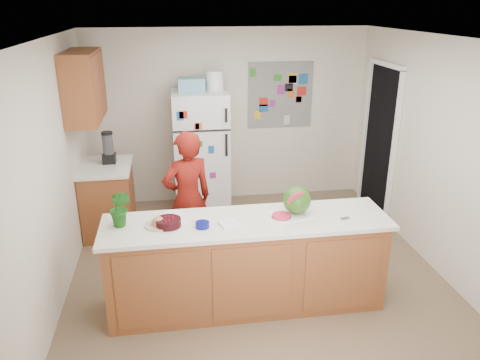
{
  "coord_description": "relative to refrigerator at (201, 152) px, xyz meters",
  "views": [
    {
      "loc": [
        -0.86,
        -4.36,
        2.82
      ],
      "look_at": [
        -0.16,
        0.2,
        1.05
      ],
      "focal_mm": 35.0,
      "sensor_mm": 36.0,
      "label": 1
    }
  ],
  "objects": [
    {
      "name": "floor",
      "position": [
        0.45,
        -1.88,
        -0.86
      ],
      "size": [
        4.0,
        4.5,
        0.02
      ],
      "primitive_type": "cube",
      "color": "brown",
      "rests_on": "ground"
    },
    {
      "name": "wall_back",
      "position": [
        0.45,
        0.38,
        0.4
      ],
      "size": [
        4.0,
        0.02,
        2.5
      ],
      "primitive_type": "cube",
      "color": "beige",
      "rests_on": "ground"
    },
    {
      "name": "wall_left",
      "position": [
        -1.56,
        -1.88,
        0.4
      ],
      "size": [
        0.02,
        4.5,
        2.5
      ],
      "primitive_type": "cube",
      "color": "beige",
      "rests_on": "ground"
    },
    {
      "name": "wall_right",
      "position": [
        2.46,
        -1.88,
        0.4
      ],
      "size": [
        0.02,
        4.5,
        2.5
      ],
      "primitive_type": "cube",
      "color": "beige",
      "rests_on": "ground"
    },
    {
      "name": "ceiling",
      "position": [
        0.45,
        -1.88,
        1.66
      ],
      "size": [
        4.0,
        4.5,
        0.02
      ],
      "primitive_type": "cube",
      "color": "white",
      "rests_on": "wall_back"
    },
    {
      "name": "doorway",
      "position": [
        2.44,
        -0.43,
        0.17
      ],
      "size": [
        0.03,
        0.85,
        2.04
      ],
      "primitive_type": "cube",
      "color": "black",
      "rests_on": "ground"
    },
    {
      "name": "peninsula_base",
      "position": [
        0.25,
        -2.38,
        -0.41
      ],
      "size": [
        2.6,
        0.62,
        0.88
      ],
      "primitive_type": "cube",
      "color": "brown",
      "rests_on": "floor"
    },
    {
      "name": "peninsula_top",
      "position": [
        0.25,
        -2.38,
        0.05
      ],
      "size": [
        2.68,
        0.7,
        0.04
      ],
      "primitive_type": "cube",
      "color": "silver",
      "rests_on": "peninsula_base"
    },
    {
      "name": "side_counter_base",
      "position": [
        -1.24,
        -0.53,
        -0.42
      ],
      "size": [
        0.6,
        0.8,
        0.86
      ],
      "primitive_type": "cube",
      "color": "brown",
      "rests_on": "floor"
    },
    {
      "name": "side_counter_top",
      "position": [
        -1.24,
        -0.53,
        0.03
      ],
      "size": [
        0.64,
        0.84,
        0.04
      ],
      "primitive_type": "cube",
      "color": "silver",
      "rests_on": "side_counter_base"
    },
    {
      "name": "upper_cabinets",
      "position": [
        -1.37,
        -0.58,
        1.05
      ],
      "size": [
        0.35,
        1.0,
        0.8
      ],
      "primitive_type": "cube",
      "color": "brown",
      "rests_on": "wall_left"
    },
    {
      "name": "refrigerator",
      "position": [
        0.0,
        0.0,
        0.0
      ],
      "size": [
        0.75,
        0.7,
        1.7
      ],
      "primitive_type": "cube",
      "color": "silver",
      "rests_on": "floor"
    },
    {
      "name": "fridge_top_bin",
      "position": [
        -0.1,
        0.0,
        0.94
      ],
      "size": [
        0.35,
        0.28,
        0.18
      ],
      "primitive_type": "cube",
      "color": "#5999B2",
      "rests_on": "refrigerator"
    },
    {
      "name": "photo_collage",
      "position": [
        1.2,
        0.36,
        0.7
      ],
      "size": [
        0.95,
        0.01,
        0.95
      ],
      "primitive_type": "cube",
      "color": "slate",
      "rests_on": "wall_back"
    },
    {
      "name": "person",
      "position": [
        -0.26,
        -1.47,
        -0.07
      ],
      "size": [
        0.66,
        0.53,
        1.55
      ],
      "primitive_type": "imported",
      "rotation": [
        0.0,
        0.0,
        3.47
      ],
      "color": "maroon",
      "rests_on": "floor"
    },
    {
      "name": "blender_appliance",
      "position": [
        -1.19,
        -0.43,
        0.24
      ],
      "size": [
        0.13,
        0.13,
        0.38
      ],
      "primitive_type": "cylinder",
      "color": "black",
      "rests_on": "side_counter_top"
    },
    {
      "name": "cutting_board",
      "position": [
        0.68,
        -2.33,
        0.08
      ],
      "size": [
        0.47,
        0.39,
        0.01
      ],
      "primitive_type": "cube",
      "rotation": [
        0.0,
        0.0,
        0.22
      ],
      "color": "white",
      "rests_on": "peninsula_top"
    },
    {
      "name": "watermelon",
      "position": [
        0.74,
        -2.31,
        0.22
      ],
      "size": [
        0.27,
        0.27,
        0.27
      ],
      "primitive_type": "sphere",
      "color": "#2C4E17",
      "rests_on": "cutting_board"
    },
    {
      "name": "watermelon_slice",
      "position": [
        0.58,
        -2.38,
        0.09
      ],
      "size": [
        0.18,
        0.18,
        0.02
      ],
      "primitive_type": "cylinder",
      "color": "red",
      "rests_on": "cutting_board"
    },
    {
      "name": "cherry_bowl",
      "position": [
        -0.47,
        -2.39,
        0.11
      ],
      "size": [
        0.27,
        0.27,
        0.07
      ],
      "primitive_type": "cylinder",
      "rotation": [
        0.0,
        0.0,
        0.19
      ],
      "color": "black",
      "rests_on": "peninsula_top"
    },
    {
      "name": "white_bowl",
      "position": [
        -0.43,
        -2.29,
        0.1
      ],
      "size": [
        0.27,
        0.27,
        0.06
      ],
      "primitive_type": "cylinder",
      "rotation": [
        0.0,
        0.0,
        0.37
      ],
      "color": "silver",
      "rests_on": "peninsula_top"
    },
    {
      "name": "cobalt_bowl",
      "position": [
        -0.17,
        -2.46,
        0.1
      ],
      "size": [
        0.14,
        0.14,
        0.05
      ],
      "primitive_type": "cylinder",
      "rotation": [
        0.0,
        0.0,
        -0.11
      ],
      "color": "#060F61",
      "rests_on": "peninsula_top"
    },
    {
      "name": "plate",
      "position": [
        -0.56,
        -2.37,
        0.08
      ],
      "size": [
        0.25,
        0.25,
        0.02
      ],
      "primitive_type": "cylinder",
      "rotation": [
        0.0,
        0.0,
        -0.02
      ],
      "color": "beige",
      "rests_on": "peninsula_top"
    },
    {
      "name": "paper_towel",
      "position": [
        0.08,
        -2.44,
        0.08
      ],
      "size": [
        0.21,
        0.2,
        0.02
      ],
      "primitive_type": "cube",
      "rotation": [
        0.0,
        0.0,
        0.28
      ],
      "color": "white",
      "rests_on": "peninsula_top"
    },
    {
      "name": "keys",
      "position": [
        1.16,
        -2.49,
        0.08
      ],
      "size": [
        0.09,
        0.05,
        0.01
      ],
      "primitive_type": "cube",
      "rotation": [
        0.0,
        0.0,
        0.22
      ],
      "color": "gray",
      "rests_on": "peninsula_top"
    },
    {
      "name": "potted_plant",
      "position": [
        -0.89,
        -2.33,
        0.25
      ],
      "size": [
        0.24,
        0.23,
        0.36
      ],
      "primitive_type": "imported",
      "rotation": [
        0.0,
        0.0,
        5.84
      ],
      "color": "#154712",
      "rests_on": "peninsula_top"
    }
  ]
}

